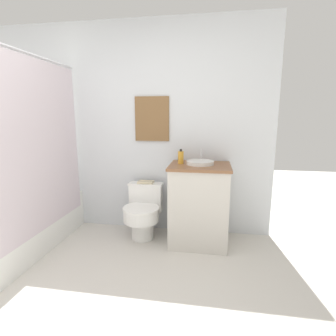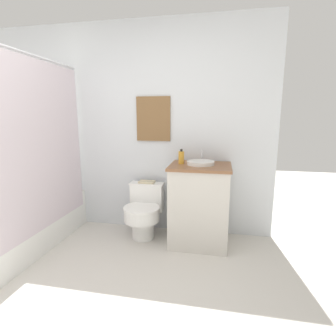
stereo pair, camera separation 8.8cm
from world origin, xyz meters
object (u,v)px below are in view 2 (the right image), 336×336
at_px(soap_bottle, 181,157).
at_px(book_on_tank, 147,182).
at_px(toilet, 144,211).
at_px(sink, 201,163).

distance_m(soap_bottle, book_on_tank, 0.57).
bearing_deg(toilet, soap_bottle, 0.88).
distance_m(toilet, soap_bottle, 0.79).
height_order(toilet, soap_bottle, soap_bottle).
height_order(sink, soap_bottle, soap_bottle).
relative_size(toilet, book_on_tank, 3.35).
bearing_deg(sink, toilet, 179.71).
height_order(soap_bottle, book_on_tank, soap_bottle).
bearing_deg(sink, book_on_tank, 167.05).
distance_m(sink, book_on_tank, 0.72).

